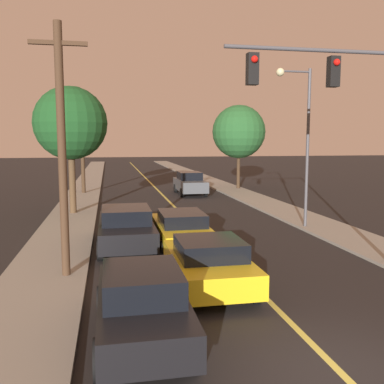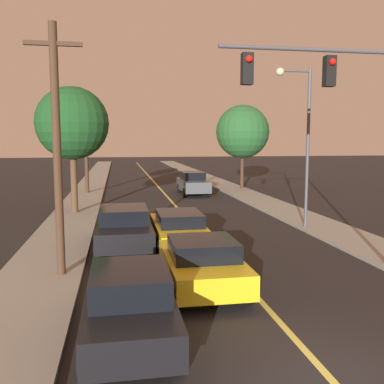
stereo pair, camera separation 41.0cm
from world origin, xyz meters
name	(u,v)px [view 1 (the left image)]	position (x,y,z in m)	size (l,w,h in m)	color
ground_plane	(346,378)	(0.00, 0.00, 0.00)	(200.00, 200.00, 0.00)	black
road_surface	(149,182)	(0.00, 36.00, 0.01)	(9.28, 80.00, 0.01)	black
sidewalk_left	(88,182)	(-5.89, 36.00, 0.06)	(2.50, 80.00, 0.12)	gray
sidewalk_right	(207,180)	(5.89, 36.00, 0.06)	(2.50, 80.00, 0.12)	gray
car_near_lane_front	(209,263)	(-1.30, 4.82, 0.74)	(2.09, 4.05, 1.43)	gold
car_near_lane_second	(181,229)	(-1.30, 9.32, 0.75)	(1.93, 4.79, 1.44)	gold
car_outer_lane_front	(142,303)	(-3.34, 2.07, 0.81)	(1.86, 4.32, 1.56)	black
car_outer_lane_second	(126,227)	(-3.34, 9.80, 0.83)	(2.11, 4.94, 1.59)	black
car_far_oncoming	(190,183)	(2.09, 25.37, 0.86)	(1.99, 4.81, 1.71)	#474C51
traffic_signal_mast	(347,108)	(3.25, 5.83, 5.05)	(5.77, 0.42, 6.87)	#47474C
streetlamp_right	(301,127)	(4.62, 11.90, 4.69)	(1.66, 0.36, 7.15)	#47474C
utility_pole_left	(62,147)	(-5.24, 6.50, 3.91)	(1.60, 0.24, 7.26)	#422D1E
tree_left_near	(70,123)	(-5.90, 17.79, 4.99)	(3.93, 3.93, 6.86)	#4C3823
tree_left_far	(82,130)	(-5.84, 27.07, 4.85)	(2.54, 2.54, 6.06)	#3D2B1C
tree_right_near	(239,132)	(6.66, 27.79, 4.78)	(4.36, 4.36, 6.85)	#3D2B1C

